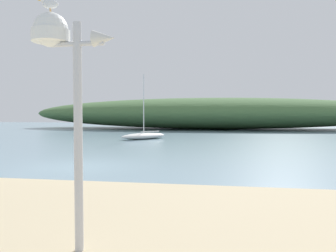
{
  "coord_description": "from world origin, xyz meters",
  "views": [
    {
      "loc": [
        5.58,
        -12.22,
        2.13
      ],
      "look_at": [
        2.43,
        6.84,
        1.38
      ],
      "focal_mm": 34.81,
      "sensor_mm": 36.0,
      "label": 1
    }
  ],
  "objects": [
    {
      "name": "ground_plane",
      "position": [
        0.0,
        0.0,
        0.0
      ],
      "size": [
        120.0,
        120.0,
        0.0
      ],
      "primitive_type": "plane",
      "color": "#7A99A8"
    },
    {
      "name": "distant_hill",
      "position": [
        4.1,
        32.95,
        2.13
      ],
      "size": [
        51.02,
        13.78,
        4.25
      ],
      "primitive_type": "ellipsoid",
      "color": "#476B3D",
      "rests_on": "ground"
    },
    {
      "name": "mast_structure",
      "position": [
        3.37,
        -7.98,
        2.95
      ],
      "size": [
        1.19,
        0.52,
        3.33
      ],
      "color": "silver",
      "rests_on": "beach_sand"
    },
    {
      "name": "seagull_on_radar",
      "position": [
        3.21,
        -7.98,
        3.66
      ],
      "size": [
        0.3,
        0.14,
        0.22
      ],
      "color": "orange",
      "rests_on": "mast_structure"
    },
    {
      "name": "sailboat_west_reach",
      "position": [
        -0.77,
        13.9,
        0.28
      ],
      "size": [
        3.81,
        4.16,
        5.37
      ],
      "color": "white",
      "rests_on": "ground"
    }
  ]
}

